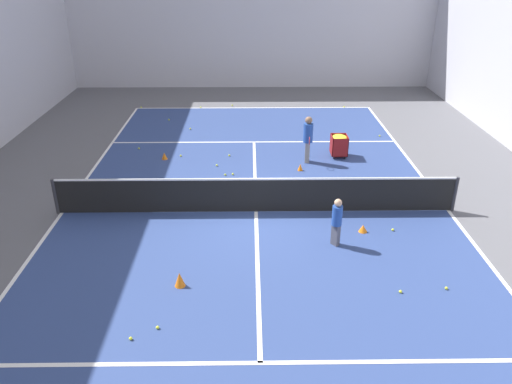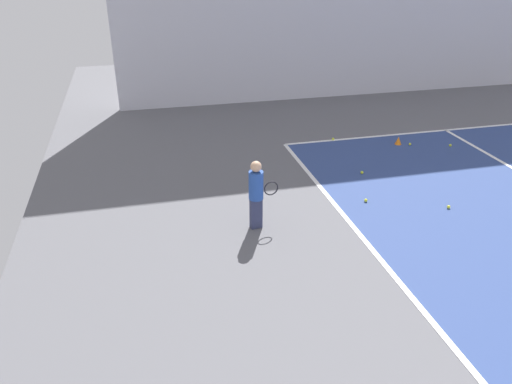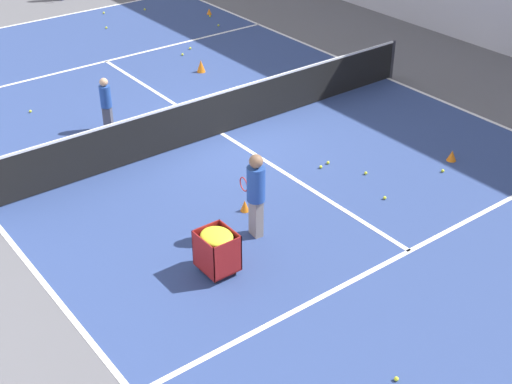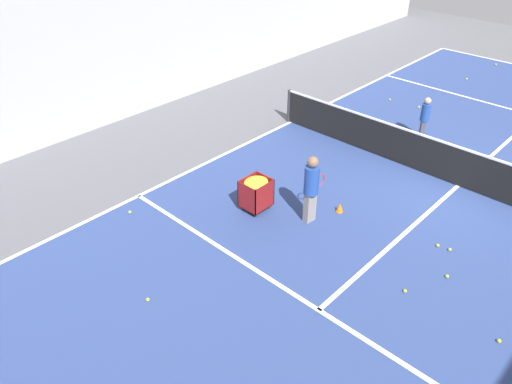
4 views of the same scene
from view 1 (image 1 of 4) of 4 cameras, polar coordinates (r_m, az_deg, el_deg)
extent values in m
plane|color=#5B5B60|center=(14.43, 0.00, -2.29)|extent=(33.68, 33.68, 0.00)
cube|color=navy|center=(14.43, 0.00, -2.28)|extent=(11.19, 21.43, 0.00)
cube|color=white|center=(24.41, -0.34, 9.60)|extent=(11.19, 0.10, 0.00)
cube|color=white|center=(15.41, -21.30, -2.25)|extent=(0.10, 21.43, 0.00)
cube|color=white|center=(15.53, 21.12, -1.99)|extent=(0.10, 21.43, 0.00)
cube|color=white|center=(9.63, 0.49, -18.95)|extent=(11.19, 0.10, 0.00)
cube|color=white|center=(19.82, -0.23, 5.74)|extent=(11.19, 0.10, 0.00)
cube|color=white|center=(14.43, 0.00, -2.27)|extent=(0.10, 11.78, 0.00)
cube|color=silver|center=(27.78, -0.43, 20.33)|extent=(19.44, 0.15, 8.35)
cylinder|color=#2D2D33|center=(15.22, -21.97, -0.48)|extent=(0.10, 0.10, 1.07)
cylinder|color=#2D2D33|center=(15.35, 21.78, -0.24)|extent=(0.10, 0.10, 1.07)
cube|color=black|center=(14.19, 0.00, -0.44)|extent=(11.29, 0.03, 1.00)
cube|color=white|center=(13.97, 0.00, 1.48)|extent=(11.29, 0.04, 0.05)
cube|color=gray|center=(17.85, 5.88, 4.57)|extent=(0.19, 0.28, 0.75)
cylinder|color=#234799|center=(17.61, 5.98, 6.73)|extent=(0.37, 0.37, 0.67)
sphere|color=#846047|center=(17.46, 6.05, 8.16)|extent=(0.25, 0.25, 0.25)
torus|color=#B22D2D|center=(17.34, 6.13, 5.83)|extent=(0.05, 0.28, 0.28)
cube|color=#4C4C56|center=(12.89, 9.09, -4.84)|extent=(0.23, 0.24, 0.59)
cylinder|color=#234799|center=(12.62, 9.26, -2.67)|extent=(0.36, 0.36, 0.52)
sphere|color=tan|center=(12.45, 9.37, -1.22)|extent=(0.20, 0.20, 0.20)
cube|color=maroon|center=(18.58, 9.40, 4.37)|extent=(0.58, 0.65, 0.02)
cube|color=maroon|center=(18.17, 9.63, 5.00)|extent=(0.58, 0.02, 0.68)
cube|color=maroon|center=(18.75, 9.32, 5.69)|extent=(0.58, 0.02, 0.68)
cube|color=maroon|center=(18.41, 8.62, 5.36)|extent=(0.02, 0.65, 0.68)
cube|color=maroon|center=(18.51, 10.32, 5.34)|extent=(0.02, 0.65, 0.68)
ellipsoid|color=yellow|center=(18.37, 9.54, 6.17)|extent=(0.54, 0.61, 0.16)
cylinder|color=black|center=(18.36, 8.88, 3.94)|extent=(0.05, 0.05, 0.12)
cylinder|color=black|center=(18.43, 10.12, 3.93)|extent=(0.05, 0.05, 0.12)
cylinder|color=black|center=(18.78, 8.67, 4.45)|extent=(0.05, 0.05, 0.12)
cylinder|color=black|center=(18.85, 9.88, 4.44)|extent=(0.05, 0.05, 0.12)
cone|color=orange|center=(13.69, 12.13, -4.08)|extent=(0.23, 0.23, 0.20)
cone|color=orange|center=(18.40, -10.42, 4.08)|extent=(0.21, 0.21, 0.24)
cone|color=orange|center=(11.44, -8.72, -9.84)|extent=(0.24, 0.24, 0.35)
cone|color=orange|center=(17.20, 5.08, 2.85)|extent=(0.18, 0.18, 0.24)
sphere|color=yellow|center=(18.56, -8.60, 4.12)|extent=(0.07, 0.07, 0.07)
sphere|color=yellow|center=(24.53, -6.34, 9.60)|extent=(0.07, 0.07, 0.07)
sphere|color=yellow|center=(10.33, -14.13, -15.92)|extent=(0.07, 0.07, 0.07)
sphere|color=yellow|center=(24.76, -2.73, 9.89)|extent=(0.07, 0.07, 0.07)
sphere|color=yellow|center=(12.05, 20.93, -10.22)|extent=(0.07, 0.07, 0.07)
sphere|color=yellow|center=(22.81, -9.92, 8.14)|extent=(0.07, 0.07, 0.07)
sphere|color=yellow|center=(24.85, 10.04, 9.58)|extent=(0.07, 0.07, 0.07)
sphere|color=yellow|center=(21.46, -7.52, 7.19)|extent=(0.07, 0.07, 0.07)
sphere|color=yellow|center=(16.82, -2.67, 2.07)|extent=(0.07, 0.07, 0.07)
sphere|color=yellow|center=(13.95, 15.36, -4.18)|extent=(0.07, 0.07, 0.07)
sphere|color=yellow|center=(25.02, -12.99, 9.43)|extent=(0.07, 0.07, 0.07)
sphere|color=yellow|center=(19.59, -13.24, 4.89)|extent=(0.07, 0.07, 0.07)
sphere|color=yellow|center=(17.56, -4.50, 3.07)|extent=(0.07, 0.07, 0.07)
sphere|color=yellow|center=(18.42, -3.07, 4.21)|extent=(0.07, 0.07, 0.07)
sphere|color=yellow|center=(16.79, -3.54, 2.00)|extent=(0.07, 0.07, 0.07)
sphere|color=yellow|center=(10.47, -11.19, -14.94)|extent=(0.07, 0.07, 0.07)
sphere|color=yellow|center=(21.88, 6.32, 7.61)|extent=(0.07, 0.07, 0.07)
sphere|color=yellow|center=(11.63, 16.19, -10.87)|extent=(0.07, 0.07, 0.07)
sphere|color=yellow|center=(21.04, 13.95, 6.26)|extent=(0.07, 0.07, 0.07)
camera|label=2|loc=(7.00, 95.14, -20.92)|focal=35.00mm
camera|label=3|loc=(26.65, 20.26, 26.00)|focal=50.00mm
camera|label=4|loc=(24.42, -9.84, 25.55)|focal=35.00mm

